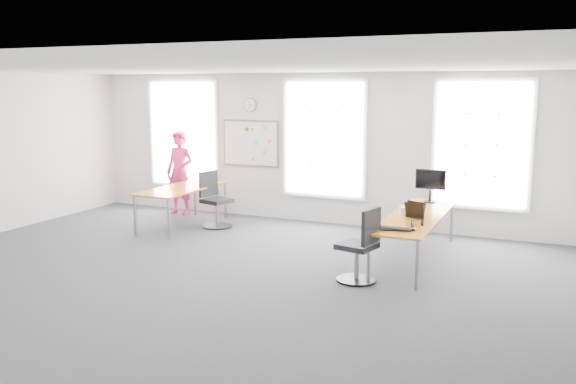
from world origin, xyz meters
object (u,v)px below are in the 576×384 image
at_px(chair_right, 361,250).
at_px(monitor, 430,183).
at_px(desk_right, 416,218).
at_px(person, 180,173).
at_px(chair_left, 215,203).
at_px(desk_left, 182,190).
at_px(headphones, 417,222).
at_px(keyboard, 394,229).

bearing_deg(chair_right, monitor, -177.48).
relative_size(desk_right, person, 1.66).
bearing_deg(desk_right, chair_left, 169.48).
height_order(desk_left, headphones, headphones).
bearing_deg(desk_right, monitor, 90.95).
bearing_deg(chair_left, desk_right, -85.95).
xyz_separation_m(person, headphones, (5.60, -2.22, -0.12)).
bearing_deg(chair_left, desk_left, 127.97).
xyz_separation_m(desk_right, chair_right, (-0.46, -1.40, -0.21)).
height_order(desk_left, person, person).
xyz_separation_m(desk_right, keyboard, (-0.08, -1.10, 0.06)).
height_order(desk_left, chair_left, chair_left).
bearing_deg(person, chair_right, -27.02).
relative_size(chair_left, headphones, 5.88).
distance_m(desk_left, person, 1.27).
distance_m(chair_right, headphones, 1.00).
height_order(desk_right, headphones, headphones).
bearing_deg(person, chair_left, -26.83).
distance_m(chair_right, person, 5.78).
bearing_deg(chair_left, monitor, -69.34).
distance_m(person, monitor, 5.42).
bearing_deg(person, monitor, 0.02).
relative_size(person, headphones, 9.69).
xyz_separation_m(desk_right, person, (-5.43, 1.53, 0.22)).
xyz_separation_m(chair_right, monitor, (0.44, 2.60, 0.61)).
bearing_deg(desk_left, person, 125.98).
distance_m(desk_right, desk_left, 4.72).
bearing_deg(headphones, desk_left, 162.06).
height_order(desk_right, keyboard, keyboard).
xyz_separation_m(desk_right, desk_left, (-4.69, 0.52, 0.04)).
relative_size(person, keyboard, 3.75).
bearing_deg(desk_right, desk_left, 173.72).
relative_size(chair_right, headphones, 5.77).
height_order(keyboard, monitor, monitor).
bearing_deg(person, keyboard, -22.67).
relative_size(person, monitor, 3.10).
height_order(chair_right, keyboard, chair_right).
bearing_deg(monitor, chair_left, -173.01).
relative_size(chair_right, chair_left, 0.98).
xyz_separation_m(keyboard, headphones, (0.25, 0.41, 0.04)).
bearing_deg(keyboard, chair_left, 141.19).
relative_size(desk_right, monitor, 5.16).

